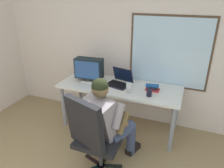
# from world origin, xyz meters

# --- Properties ---
(wall_rear) EXTENTS (4.65, 0.08, 2.71)m
(wall_rear) POSITION_xyz_m (0.02, 2.72, 1.35)
(wall_rear) COLOR silver
(wall_rear) RESTS_ON ground
(desk) EXTENTS (1.84, 0.70, 0.73)m
(desk) POSITION_xyz_m (-0.06, 2.31, 0.65)
(desk) COLOR gray
(desk) RESTS_ON ground
(office_chair) EXTENTS (0.59, 0.63, 1.05)m
(office_chair) POSITION_xyz_m (-0.02, 1.30, 0.58)
(office_chair) COLOR black
(office_chair) RESTS_ON ground
(person_seated) EXTENTS (0.66, 0.84, 1.20)m
(person_seated) POSITION_xyz_m (0.06, 1.56, 0.63)
(person_seated) COLOR #3A4464
(person_seated) RESTS_ON ground
(crt_monitor) EXTENTS (0.45, 0.21, 0.37)m
(crt_monitor) POSITION_xyz_m (-0.57, 2.32, 0.94)
(crt_monitor) COLOR beige
(crt_monitor) RESTS_ON desk
(laptop) EXTENTS (0.40, 0.38, 0.24)m
(laptop) POSITION_xyz_m (-0.08, 2.39, 0.80)
(laptop) COLOR black
(laptop) RESTS_ON desk
(wine_glass) EXTENTS (0.08, 0.08, 0.15)m
(wine_glass) POSITION_xyz_m (0.15, 2.13, 0.84)
(wine_glass) COLOR silver
(wine_glass) RESTS_ON desk
(book_stack) EXTENTS (0.21, 0.13, 0.08)m
(book_stack) POSITION_xyz_m (0.44, 2.34, 0.77)
(book_stack) COLOR red
(book_stack) RESTS_ON desk
(coffee_mug) EXTENTS (0.07, 0.07, 0.10)m
(coffee_mug) POSITION_xyz_m (0.43, 2.14, 0.78)
(coffee_mug) COLOR black
(coffee_mug) RESTS_ON desk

